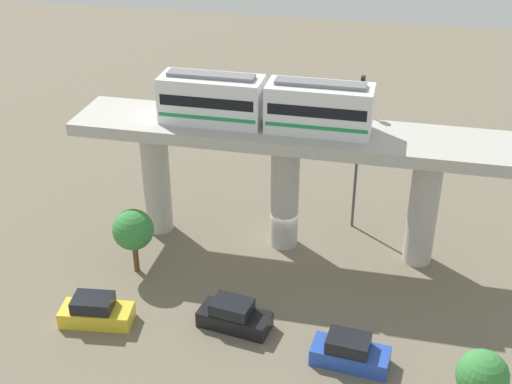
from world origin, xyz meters
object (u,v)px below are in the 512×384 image
at_px(parked_car_blue, 350,352).
at_px(tree_mid_lot, 133,230).
at_px(parked_car_black, 234,316).
at_px(signal_post, 358,148).
at_px(tree_near_viaduct, 482,376).
at_px(train, 265,103).
at_px(parked_car_yellow, 96,312).

bearing_deg(parked_car_blue, tree_mid_lot, 74.34).
distance_m(parked_car_black, parked_car_blue, 7.08).
xyz_separation_m(parked_car_black, signal_post, (12.74, -5.61, 5.49)).
height_order(tree_near_viaduct, tree_mid_lot, tree_mid_lot).
bearing_deg(signal_post, train, 120.24).
distance_m(train, signal_post, 7.90).
distance_m(tree_near_viaduct, tree_mid_lot, 22.53).
bearing_deg(tree_mid_lot, tree_near_viaduct, -111.53).
bearing_deg(train, tree_mid_lot, 125.76).
distance_m(tree_near_viaduct, signal_post, 18.97).
height_order(train, tree_mid_lot, train).
distance_m(train, parked_car_yellow, 16.37).
bearing_deg(parked_car_yellow, parked_car_blue, -97.74).
bearing_deg(tree_near_viaduct, parked_car_blue, 67.77).
distance_m(train, parked_car_blue, 16.20).
bearing_deg(signal_post, parked_car_blue, -174.89).
bearing_deg(parked_car_black, signal_post, -15.07).
bearing_deg(parked_car_black, tree_mid_lot, 70.82).
xyz_separation_m(parked_car_yellow, tree_near_viaduct, (-2.84, -21.36, 2.12)).
height_order(train, parked_car_yellow, train).
bearing_deg(tree_mid_lot, parked_car_yellow, 175.78).
height_order(parked_car_yellow, tree_mid_lot, tree_mid_lot).
bearing_deg(parked_car_yellow, tree_near_viaduct, -104.54).
distance_m(train, tree_near_viaduct, 20.60).
bearing_deg(tree_mid_lot, parked_car_black, -117.89).
bearing_deg(signal_post, parked_car_black, 156.22).
relative_size(parked_car_blue, signal_post, 0.38).
relative_size(train, parked_car_yellow, 3.09).
relative_size(train, parked_car_blue, 3.11).
xyz_separation_m(parked_car_yellow, signal_post, (14.14, -13.62, 5.49)).
xyz_separation_m(parked_car_yellow, tree_mid_lot, (5.42, -0.40, 2.39)).
bearing_deg(tree_near_viaduct, train, 44.97).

